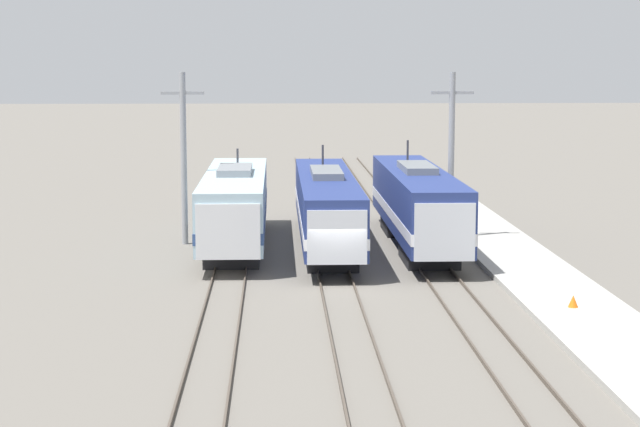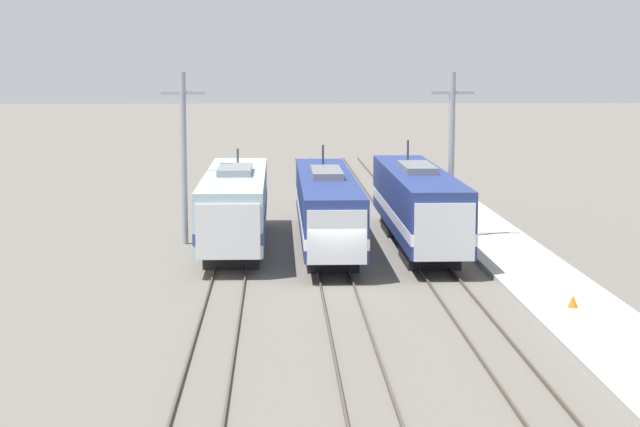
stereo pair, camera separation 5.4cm
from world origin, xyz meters
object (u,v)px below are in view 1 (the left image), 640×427
at_px(traffic_cone, 573,301).
at_px(catenary_tower_left, 184,155).
at_px(locomotive_far_right, 418,206).
at_px(catenary_tower_right, 451,154).
at_px(locomotive_far_left, 235,207).
at_px(locomotive_center, 327,208).

bearing_deg(traffic_cone, catenary_tower_left, 134.52).
distance_m(locomotive_far_right, traffic_cone, 15.32).
height_order(catenary_tower_right, traffic_cone, catenary_tower_right).
distance_m(catenary_tower_left, catenary_tower_right, 14.07).
bearing_deg(catenary_tower_left, catenary_tower_right, 0.00).
relative_size(catenary_tower_right, traffic_cone, 19.33).
distance_m(locomotive_far_left, locomotive_far_right, 9.41).
bearing_deg(catenary_tower_right, traffic_cone, -82.81).
height_order(locomotive_far_left, traffic_cone, locomotive_far_left).
bearing_deg(traffic_cone, locomotive_far_right, 105.35).
relative_size(catenary_tower_left, traffic_cone, 19.33).
xyz_separation_m(locomotive_far_left, catenary_tower_left, (-2.71, 1.58, 2.55)).
height_order(locomotive_far_left, catenary_tower_left, catenary_tower_left).
distance_m(locomotive_far_left, catenary_tower_left, 4.04).
xyz_separation_m(locomotive_far_left, catenary_tower_right, (11.36, 1.58, 2.55)).
bearing_deg(locomotive_center, catenary_tower_left, 166.65).
bearing_deg(locomotive_center, traffic_cone, -59.21).
distance_m(locomotive_far_left, locomotive_center, 4.71).
height_order(locomotive_center, locomotive_far_right, locomotive_far_right).
bearing_deg(traffic_cone, locomotive_far_left, 132.18).
distance_m(locomotive_center, locomotive_far_right, 4.70).
height_order(catenary_tower_left, catenary_tower_right, same).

